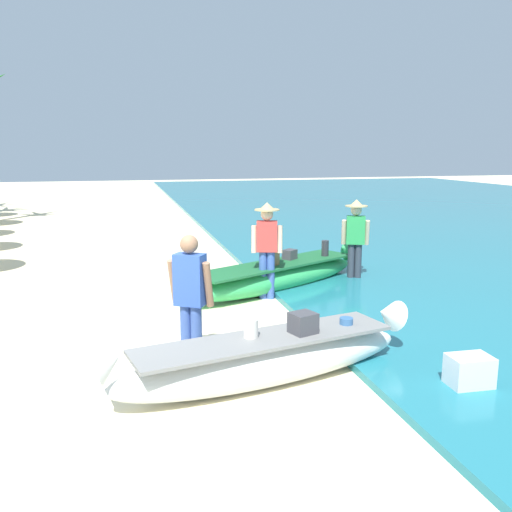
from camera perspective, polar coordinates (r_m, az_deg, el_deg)
The scene contains 7 objects.
ground_plane at distance 7.58m, azimuth -11.82°, elevation -9.63°, with size 80.00×80.00×0.00m, color beige.
boat_white_foreground at distance 6.31m, azimuth 1.04°, elevation -10.68°, with size 3.93×1.45×0.84m.
boat_green_midground at distance 10.32m, azimuth 2.14°, elevation -2.06°, with size 4.22×2.63×0.85m.
person_vendor_hatted at distance 9.64m, azimuth 1.15°, elevation 1.31°, with size 0.58×0.44×1.74m.
person_tourist_customer at distance 6.69m, azimuth -6.89°, elevation -3.93°, with size 0.58×0.47×1.65m.
person_vendor_assistant at distance 11.04m, azimuth 10.37°, elevation 2.18°, with size 0.58×0.44×1.68m.
cooler_box at distance 6.56m, azimuth 21.41°, elevation -11.52°, with size 0.46×0.33×0.44m, color silver.
Camera 1 is at (-0.21, -7.09, 2.67)m, focal length 38.20 mm.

